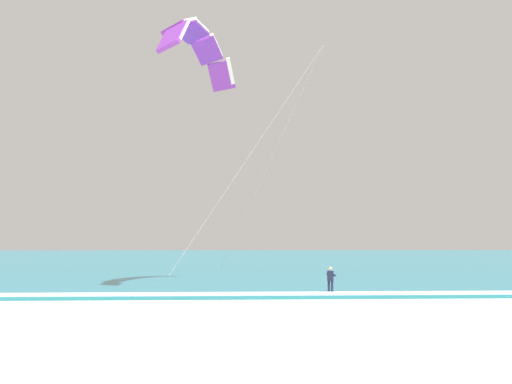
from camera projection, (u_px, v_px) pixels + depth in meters
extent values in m
plane|color=beige|center=(451.00, 341.00, 16.46)|extent=(200.00, 200.00, 0.00)
cube|color=teal|center=(275.00, 258.00, 87.61)|extent=(200.00, 120.00, 0.20)
cube|color=white|center=(357.00, 293.00, 28.94)|extent=(200.00, 1.69, 0.04)
ellipsoid|color=#239EC6|center=(331.00, 295.00, 29.71)|extent=(1.01, 1.45, 0.05)
cube|color=black|center=(330.00, 294.00, 29.93)|extent=(0.17, 0.12, 0.04)
cube|color=black|center=(331.00, 295.00, 29.49)|extent=(0.17, 0.12, 0.04)
cylinder|color=#191E38|center=(329.00, 288.00, 29.78)|extent=(0.14, 0.14, 0.84)
cylinder|color=#191E38|center=(332.00, 288.00, 29.70)|extent=(0.14, 0.14, 0.84)
cube|color=#191E38|center=(330.00, 276.00, 29.81)|extent=(0.39, 0.33, 0.60)
sphere|color=tan|center=(330.00, 268.00, 29.85)|extent=(0.22, 0.22, 0.22)
cylinder|color=#191E38|center=(328.00, 275.00, 30.03)|extent=(0.30, 0.49, 0.22)
cylinder|color=#191E38|center=(334.00, 275.00, 29.89)|extent=(0.30, 0.49, 0.22)
cylinder|color=black|center=(332.00, 275.00, 30.16)|extent=(0.51, 0.27, 0.04)
cube|color=#3F3F42|center=(331.00, 280.00, 29.90)|extent=(0.14, 0.12, 0.10)
cube|color=purple|center=(222.00, 76.00, 37.50)|extent=(2.08, 1.52, 2.14)
cube|color=white|center=(230.00, 71.00, 37.31)|extent=(0.67, 1.24, 1.76)
cube|color=purple|center=(207.00, 50.00, 36.19)|extent=(2.28, 2.21, 1.64)
cube|color=white|center=(216.00, 45.00, 35.99)|extent=(0.90, 1.78, 1.14)
cube|color=purple|center=(192.00, 32.00, 34.24)|extent=(2.32, 2.54, 0.77)
cube|color=white|center=(201.00, 26.00, 34.05)|extent=(1.00, 1.95, 0.26)
cube|color=purple|center=(179.00, 26.00, 32.10)|extent=(2.20, 2.59, 1.64)
cube|color=white|center=(189.00, 20.00, 31.91)|extent=(0.94, 1.81, 1.14)
cube|color=purple|center=(172.00, 37.00, 30.25)|extent=(1.93, 2.24, 2.14)
cube|color=white|center=(183.00, 30.00, 30.05)|extent=(0.73, 1.33, 1.76)
cylinder|color=#B2B2B7|center=(268.00, 165.00, 33.82)|extent=(6.51, 6.36, 14.17)
cylinder|color=#B2B2B7|center=(249.00, 156.00, 30.20)|extent=(9.26, 0.86, 14.17)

